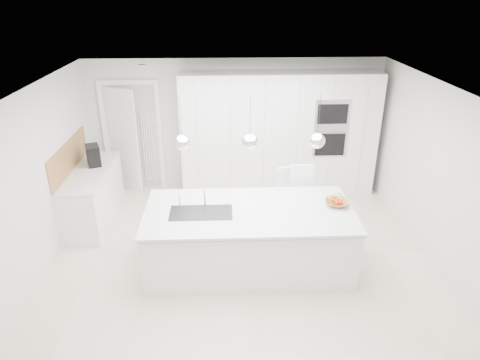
{
  "coord_description": "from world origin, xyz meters",
  "views": [
    {
      "loc": [
        -0.24,
        -5.35,
        3.68
      ],
      "look_at": [
        0.0,
        0.3,
        1.1
      ],
      "focal_mm": 32.0,
      "sensor_mm": 36.0,
      "label": 1
    }
  ],
  "objects_px": {
    "espresso_machine": "(93,155)",
    "bar_stool_right": "(302,204)",
    "fruit_bowl": "(337,203)",
    "island_base": "(249,241)",
    "bar_stool_left": "(287,202)"
  },
  "relations": [
    {
      "from": "espresso_machine",
      "to": "bar_stool_right",
      "type": "bearing_deg",
      "value": -37.3
    },
    {
      "from": "fruit_bowl",
      "to": "island_base",
      "type": "bearing_deg",
      "value": -173.57
    },
    {
      "from": "espresso_machine",
      "to": "bar_stool_left",
      "type": "distance_m",
      "value": 3.35
    },
    {
      "from": "bar_stool_left",
      "to": "bar_stool_right",
      "type": "height_order",
      "value": "bar_stool_right"
    },
    {
      "from": "espresso_machine",
      "to": "bar_stool_right",
      "type": "distance_m",
      "value": 3.58
    },
    {
      "from": "island_base",
      "to": "fruit_bowl",
      "type": "xyz_separation_m",
      "value": [
        1.22,
        0.14,
        0.51
      ]
    },
    {
      "from": "fruit_bowl",
      "to": "bar_stool_right",
      "type": "distance_m",
      "value": 0.81
    },
    {
      "from": "island_base",
      "to": "bar_stool_left",
      "type": "xyz_separation_m",
      "value": [
        0.67,
        0.96,
        0.11
      ]
    },
    {
      "from": "bar_stool_left",
      "to": "fruit_bowl",
      "type": "bearing_deg",
      "value": -74.6
    },
    {
      "from": "espresso_machine",
      "to": "bar_stool_left",
      "type": "relative_size",
      "value": 0.32
    },
    {
      "from": "island_base",
      "to": "espresso_machine",
      "type": "distance_m",
      "value": 3.15
    },
    {
      "from": "island_base",
      "to": "espresso_machine",
      "type": "relative_size",
      "value": 8.12
    },
    {
      "from": "bar_stool_left",
      "to": "bar_stool_right",
      "type": "distance_m",
      "value": 0.27
    },
    {
      "from": "espresso_machine",
      "to": "fruit_bowl",
      "type": "bearing_deg",
      "value": -44.64
    },
    {
      "from": "fruit_bowl",
      "to": "bar_stool_left",
      "type": "bearing_deg",
      "value": 123.78
    }
  ]
}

